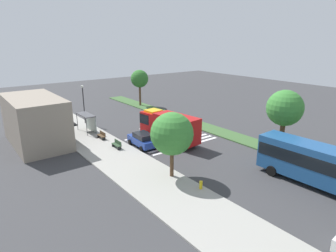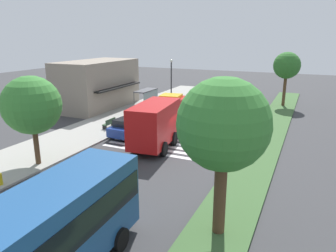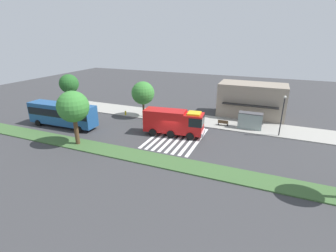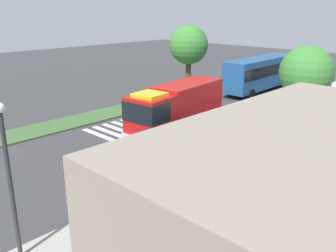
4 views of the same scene
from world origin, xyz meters
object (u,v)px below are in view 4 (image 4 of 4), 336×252
at_px(bench_west_of_shelter, 237,158).
at_px(bench_near_shelter, 189,181).
at_px(fire_truck, 175,108).
at_px(bus_stop_shelter, 127,185).
at_px(sidewalk_tree_west, 306,72).
at_px(fire_hydrant, 313,112).
at_px(street_lamp, 8,170).
at_px(parked_car_mid, 209,137).
at_px(median_tree_far_west, 189,45).
at_px(transit_bus, 261,72).

bearing_deg(bench_west_of_shelter, bench_near_shelter, 0.00).
bearing_deg(bench_near_shelter, fire_truck, -131.99).
bearing_deg(bus_stop_shelter, sidewalk_tree_west, -177.72).
bearing_deg(fire_truck, fire_hydrant, 149.43).
xyz_separation_m(bench_near_shelter, street_lamp, (8.18, -1.07, 2.99)).
distance_m(street_lamp, sidewalk_tree_west, 21.98).
bearing_deg(parked_car_mid, bench_west_of_shelter, 71.98).
distance_m(bench_west_of_shelter, median_tree_far_west, 19.38).
bearing_deg(bench_west_of_shelter, bus_stop_shelter, 0.24).
height_order(sidewalk_tree_west, fire_hydrant, sidewalk_tree_west).
bearing_deg(bus_stop_shelter, fire_hydrant, -176.74).
bearing_deg(fire_hydrant, sidewalk_tree_west, 8.31).
distance_m(transit_bus, median_tree_far_west, 8.76).
height_order(parked_car_mid, street_lamp, street_lamp).
bearing_deg(bus_stop_shelter, bench_west_of_shelter, -179.76).
xyz_separation_m(transit_bus, sidewalk_tree_west, (9.40, 9.11, 2.12)).
relative_size(bus_stop_shelter, sidewalk_tree_west, 0.57).
relative_size(fire_truck, sidewalk_tree_west, 1.45).
bearing_deg(bench_west_of_shelter, fire_truck, -103.54).
bearing_deg(street_lamp, bus_stop_shelter, 165.15).
relative_size(bench_near_shelter, street_lamp, 0.28).
bearing_deg(median_tree_far_west, fire_truck, 37.01).
bearing_deg(bench_west_of_shelter, median_tree_far_west, -130.31).
distance_m(transit_bus, fire_hydrant, 10.62).
distance_m(parked_car_mid, bus_stop_shelter, 9.75).
relative_size(bus_stop_shelter, bench_west_of_shelter, 2.19).
distance_m(parked_car_mid, median_tree_far_west, 16.54).
xyz_separation_m(sidewalk_tree_west, fire_hydrant, (-3.42, -0.50, -3.80)).
distance_m(bus_stop_shelter, street_lamp, 4.64).
xyz_separation_m(bus_stop_shelter, sidewalk_tree_west, (-17.79, -0.71, 2.40)).
height_order(bench_west_of_shelter, median_tree_far_west, median_tree_far_west).
height_order(bus_stop_shelter, street_lamp, street_lamp).
height_order(bus_stop_shelter, bench_west_of_shelter, bus_stop_shelter).
distance_m(fire_truck, transit_bus, 17.84).
bearing_deg(transit_bus, street_lamp, -166.39).
height_order(fire_truck, bench_near_shelter, fire_truck).
xyz_separation_m(transit_bus, bench_west_of_shelter, (19.03, 9.78, -1.58)).
bearing_deg(street_lamp, fire_truck, -159.27).
distance_m(parked_car_mid, street_lamp, 13.82).
height_order(transit_bus, bus_stop_shelter, transit_bus).
bearing_deg(street_lamp, bench_west_of_shelter, 175.03).
bearing_deg(street_lamp, sidewalk_tree_west, 178.96).
xyz_separation_m(street_lamp, fire_hydrant, (-25.39, -0.10, -3.09)).
relative_size(transit_bus, fire_hydrant, 16.36).
xyz_separation_m(bus_stop_shelter, street_lamp, (4.18, -1.11, 1.70)).
distance_m(bench_near_shelter, street_lamp, 8.77).
bearing_deg(fire_truck, median_tree_far_west, -149.48).
height_order(bench_west_of_shelter, sidewalk_tree_west, sidewalk_tree_west).
distance_m(parked_car_mid, sidewalk_tree_west, 9.46).
distance_m(transit_bus, sidewalk_tree_west, 13.26).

